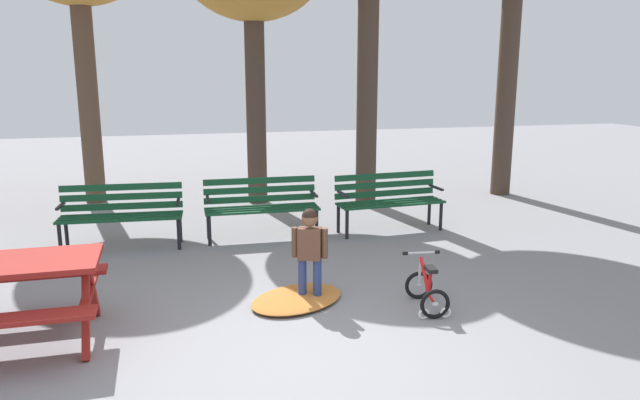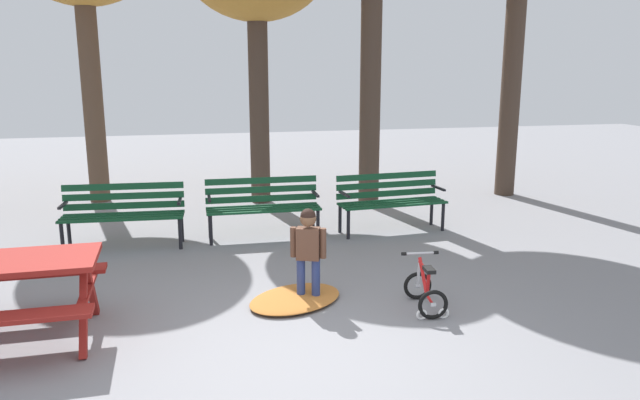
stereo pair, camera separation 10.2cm
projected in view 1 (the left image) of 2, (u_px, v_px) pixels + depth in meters
name	position (u px, v px, depth m)	size (l,w,h in m)	color
ground	(293.00, 359.00, 5.01)	(36.00, 36.00, 0.00)	gray
park_bench_far_left	(122.00, 211.00, 8.03)	(1.63, 0.56, 0.85)	#144728
park_bench_left	(261.00, 203.00, 8.50)	(1.61, 0.49, 0.85)	#144728
park_bench_right	(388.00, 197.00, 8.88)	(1.63, 0.57, 0.85)	#144728
child_standing	(310.00, 248.00, 6.15)	(0.36, 0.24, 0.99)	navy
kids_bicycle	(427.00, 290.00, 6.02)	(0.41, 0.59, 0.54)	black
leaf_pile	(297.00, 299.00, 6.23)	(1.06, 0.74, 0.07)	#B26B2D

